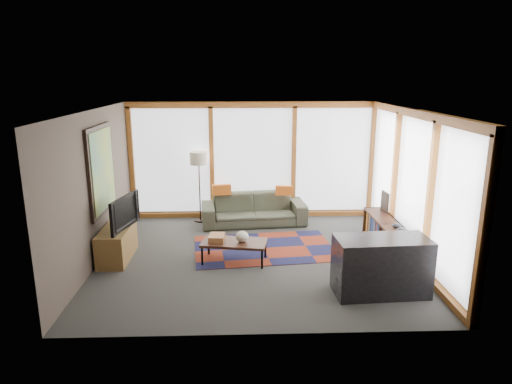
{
  "coord_description": "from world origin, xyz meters",
  "views": [
    {
      "loc": [
        -0.28,
        -7.6,
        3.17
      ],
      "look_at": [
        0.0,
        0.4,
        1.1
      ],
      "focal_mm": 32.0,
      "sensor_mm": 36.0,
      "label": 1
    }
  ],
  "objects_px": {
    "coffee_table": "(234,251)",
    "bar_counter": "(381,266)",
    "floor_lamp": "(200,187)",
    "tv_console": "(117,244)",
    "television": "(120,212)",
    "sofa": "(254,209)",
    "bookshelf": "(389,238)"
  },
  "relations": [
    {
      "from": "bar_counter",
      "to": "sofa",
      "type": "bearing_deg",
      "value": 114.6
    },
    {
      "from": "floor_lamp",
      "to": "tv_console",
      "type": "xyz_separation_m",
      "value": [
        -1.29,
        -2.1,
        -0.5
      ]
    },
    {
      "from": "floor_lamp",
      "to": "bar_counter",
      "type": "xyz_separation_m",
      "value": [
        2.96,
        -3.56,
        -0.35
      ]
    },
    {
      "from": "bar_counter",
      "to": "coffee_table",
      "type": "bearing_deg",
      "value": 146.54
    },
    {
      "from": "floor_lamp",
      "to": "tv_console",
      "type": "distance_m",
      "value": 2.51
    },
    {
      "from": "coffee_table",
      "to": "tv_console",
      "type": "bearing_deg",
      "value": 174.38
    },
    {
      "from": "coffee_table",
      "to": "bookshelf",
      "type": "relative_size",
      "value": 0.51
    },
    {
      "from": "floor_lamp",
      "to": "bookshelf",
      "type": "distance_m",
      "value": 4.13
    },
    {
      "from": "sofa",
      "to": "bar_counter",
      "type": "relative_size",
      "value": 1.64
    },
    {
      "from": "tv_console",
      "to": "television",
      "type": "xyz_separation_m",
      "value": [
        0.08,
        0.02,
        0.57
      ]
    },
    {
      "from": "bookshelf",
      "to": "bar_counter",
      "type": "height_order",
      "value": "bar_counter"
    },
    {
      "from": "bar_counter",
      "to": "bookshelf",
      "type": "bearing_deg",
      "value": 64.62
    },
    {
      "from": "floor_lamp",
      "to": "tv_console",
      "type": "height_order",
      "value": "floor_lamp"
    },
    {
      "from": "television",
      "to": "bookshelf",
      "type": "bearing_deg",
      "value": -75.57
    },
    {
      "from": "sofa",
      "to": "bar_counter",
      "type": "distance_m",
      "value": 3.78
    },
    {
      "from": "floor_lamp",
      "to": "bookshelf",
      "type": "relative_size",
      "value": 0.72
    },
    {
      "from": "bookshelf",
      "to": "tv_console",
      "type": "relative_size",
      "value": 1.92
    },
    {
      "from": "floor_lamp",
      "to": "bookshelf",
      "type": "bearing_deg",
      "value": -28.39
    },
    {
      "from": "coffee_table",
      "to": "tv_console",
      "type": "relative_size",
      "value": 0.98
    },
    {
      "from": "tv_console",
      "to": "television",
      "type": "bearing_deg",
      "value": 15.79
    },
    {
      "from": "bar_counter",
      "to": "tv_console",
      "type": "bearing_deg",
      "value": 157.52
    },
    {
      "from": "sofa",
      "to": "coffee_table",
      "type": "distance_m",
      "value": 2.12
    },
    {
      "from": "bookshelf",
      "to": "tv_console",
      "type": "xyz_separation_m",
      "value": [
        -4.9,
        -0.15,
        0.01
      ]
    },
    {
      "from": "television",
      "to": "sofa",
      "type": "bearing_deg",
      "value": -39.2
    },
    {
      "from": "television",
      "to": "bar_counter",
      "type": "xyz_separation_m",
      "value": [
        4.17,
        -1.48,
        -0.42
      ]
    },
    {
      "from": "floor_lamp",
      "to": "bar_counter",
      "type": "bearing_deg",
      "value": -50.24
    },
    {
      "from": "coffee_table",
      "to": "sofa",
      "type": "bearing_deg",
      "value": 79.2
    },
    {
      "from": "floor_lamp",
      "to": "coffee_table",
      "type": "bearing_deg",
      "value": -71.27
    },
    {
      "from": "coffee_table",
      "to": "bar_counter",
      "type": "distance_m",
      "value": 2.53
    },
    {
      "from": "sofa",
      "to": "tv_console",
      "type": "distance_m",
      "value": 3.1
    },
    {
      "from": "sofa",
      "to": "bar_counter",
      "type": "height_order",
      "value": "bar_counter"
    },
    {
      "from": "television",
      "to": "coffee_table",
      "type": "bearing_deg",
      "value": -83.63
    }
  ]
}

